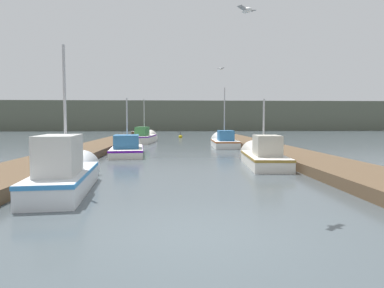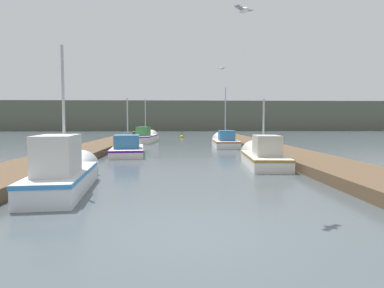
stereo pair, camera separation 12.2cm
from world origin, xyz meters
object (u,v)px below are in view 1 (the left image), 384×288
Objects in this scene: fishing_boat_3 at (224,142)px; fishing_boat_4 at (145,137)px; fishing_boat_1 at (262,156)px; fishing_boat_2 at (127,148)px; channel_buoy at (180,137)px; seagull_1 at (247,10)px; seagull_lead at (221,69)px; mooring_piling_1 at (70,154)px; fishing_boat_0 at (67,172)px; mooring_piling_0 at (133,137)px.

fishing_boat_3 is 8.36m from fishing_boat_4.
fishing_boat_1 is at bearing -62.55° from fishing_boat_4.
fishing_boat_3 is at bearing 35.15° from fishing_boat_2.
seagull_1 is (1.05, -31.69, 4.37)m from channel_buoy.
fishing_boat_2 is 11.63× the size of seagull_lead.
mooring_piling_1 is at bearing 97.09° from seagull_lead.
fishing_boat_0 reaches higher than mooring_piling_0.
fishing_boat_4 is (0.32, 21.42, -0.04)m from fishing_boat_0.
channel_buoy is at bearing 101.82° from fishing_boat_1.
fishing_boat_0 is at bearing -97.14° from channel_buoy.
fishing_boat_3 reaches higher than fishing_boat_1.
mooring_piling_1 is (-1.16, 4.15, 0.12)m from fishing_boat_0.
seagull_lead reaches higher than channel_buoy.
fishing_boat_1 is 0.86× the size of fishing_boat_4.
channel_buoy is (3.39, 8.23, -0.34)m from fishing_boat_4.
fishing_boat_1 is 8.01m from seagull_lead.
channel_buoy is 1.88× the size of seagull_1.
mooring_piling_1 is at bearing -90.92° from mooring_piling_0.
fishing_boat_2 is 11.68× the size of seagull_1.
fishing_boat_4 is 12.16× the size of seagull_lead.
channel_buoy is at bearing 77.06° from fishing_boat_0.
fishing_boat_0 is at bearing -85.77° from fishing_boat_4.
fishing_boat_4 is (0.05, 10.95, 0.11)m from fishing_boat_2.
seagull_1 is (-2.07, -18.22, 4.12)m from fishing_boat_3.
fishing_boat_0 is 1.01× the size of fishing_boat_3.
mooring_piling_1 is 11.18m from seagull_lead.
fishing_boat_3 is 10.48× the size of seagull_1.
mooring_piling_0 is 1.97× the size of seagull_lead.
seagull_lead reaches higher than seagull_1.
fishing_boat_1 is 10.40× the size of seagull_lead.
fishing_boat_1 is 18.91m from mooring_piling_0.
seagull_lead reaches higher than fishing_boat_0.
fishing_boat_3 is at bearing 95.11° from fishing_boat_1.
mooring_piling_1 is at bearing -169.05° from fishing_boat_1.
seagull_lead is (7.12, 7.30, 4.59)m from mooring_piling_1.
fishing_boat_2 is 7.54m from seagull_lead.
mooring_piling_1 is at bearing 94.63° from seagull_1.
fishing_boat_0 is at bearing -139.75° from fishing_boat_1.
fishing_boat_3 is 18.80m from seagull_1.
mooring_piling_0 is at bearing -121.97° from channel_buoy.
seagull_lead is (5.69, 0.97, 4.85)m from fishing_boat_2.
channel_buoy is 32.01m from seagull_1.
seagull_1 reaches higher than fishing_boat_1.
seagull_lead is (-0.87, -4.73, 4.83)m from fishing_boat_3.
fishing_boat_1 is 8.56m from seagull_1.
seagull_lead is at bearing 45.82° from seagull_1.
fishing_boat_3 is at bearing -76.95° from channel_buoy.
fishing_boat_4 is at bearing 61.63° from seagull_1.
fishing_boat_1 is 8.24m from mooring_piling_1.
fishing_boat_3 is (6.83, 16.18, -0.13)m from fishing_boat_0.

